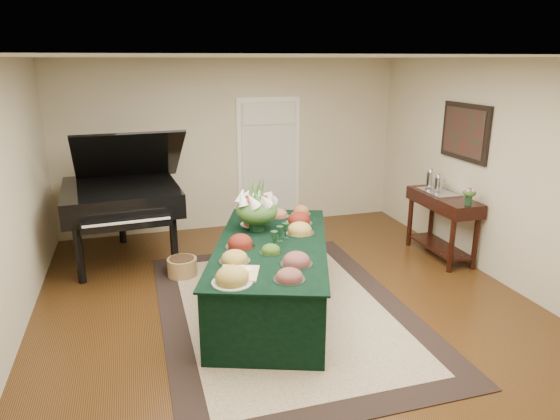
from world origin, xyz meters
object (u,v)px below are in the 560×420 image
object	(u,v)px
floral_centerpiece	(257,205)
grand_piano	(122,196)
buffet_table	(272,275)
mahogany_sideboard	(443,209)

from	to	relation	value
floral_centerpiece	grand_piano	xyz separation A→B (m)	(-1.51, 1.47, -0.15)
buffet_table	mahogany_sideboard	world-z (taller)	mahogany_sideboard
grand_piano	buffet_table	bearing A→B (deg)	-51.25
floral_centerpiece	mahogany_sideboard	distance (m)	2.76
floral_centerpiece	mahogany_sideboard	size ratio (longest dim) A/B	0.41
buffet_table	mahogany_sideboard	bearing A→B (deg)	16.17
floral_centerpiece	buffet_table	bearing A→B (deg)	-84.40
buffet_table	grand_piano	bearing A→B (deg)	128.75
floral_centerpiece	grand_piano	distance (m)	2.11
grand_piano	mahogany_sideboard	world-z (taller)	grand_piano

